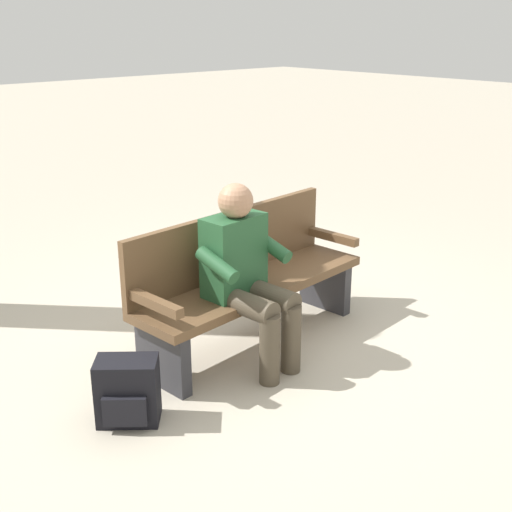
% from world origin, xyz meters
% --- Properties ---
extents(ground_plane, '(40.00, 40.00, 0.00)m').
position_xyz_m(ground_plane, '(0.00, 0.00, 0.00)').
color(ground_plane, '#B7AD99').
extents(bench_near, '(1.83, 0.62, 0.90)m').
position_xyz_m(bench_near, '(0.01, -0.07, 0.46)').
color(bench_near, brown).
rests_on(bench_near, ground).
extents(person_seated, '(0.59, 0.59, 1.18)m').
position_xyz_m(person_seated, '(0.22, 0.18, 0.63)').
color(person_seated, '#23512D').
rests_on(person_seated, ground).
extents(backpack, '(0.39, 0.38, 0.37)m').
position_xyz_m(backpack, '(1.16, 0.25, 0.18)').
color(backpack, black).
rests_on(backpack, ground).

